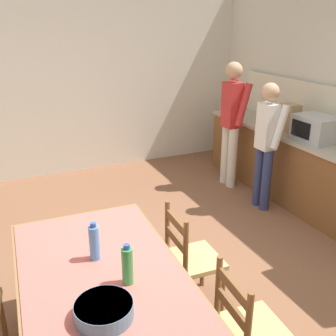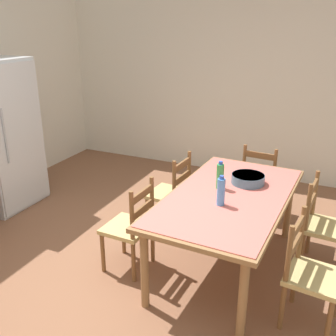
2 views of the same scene
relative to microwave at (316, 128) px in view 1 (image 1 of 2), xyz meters
name	(u,v)px [view 1 (image 1 of 2)]	position (x,y,z in m)	size (l,w,h in m)	color
ground_plane	(174,283)	(0.69, -2.21, -1.04)	(8.32, 8.32, 0.00)	brown
wall_left	(81,77)	(-2.57, -2.21, 0.41)	(0.12, 5.20, 2.90)	silver
kitchen_counter	(289,164)	(-0.40, 0.02, -0.59)	(2.95, 0.66, 0.89)	brown
counter_splashback	(315,107)	(-0.40, 0.33, 0.15)	(2.91, 0.03, 0.60)	#EFE8CB
microwave	(316,128)	(0.00, 0.00, 0.00)	(0.50, 0.39, 0.30)	#B2B7BC
paper_bag	(290,118)	(-0.45, -0.01, 0.03)	(0.24, 0.16, 0.36)	tan
dining_table	(105,289)	(1.39, -3.02, -0.35)	(1.93, 1.10, 0.77)	olive
bottle_near_centre	(94,242)	(1.15, -3.01, -0.15)	(0.07, 0.07, 0.27)	#4C8ED6
bottle_off_centre	(127,265)	(1.49, -2.90, -0.15)	(0.07, 0.07, 0.27)	green
serving_bowl	(104,310)	(1.72, -3.12, -0.22)	(0.32, 0.32, 0.09)	slate
chair_side_far_right	(249,331)	(1.85, -2.24, -0.60)	(0.45, 0.43, 0.91)	brown
chair_side_far_left	(191,259)	(1.00, -2.20, -0.60)	(0.44, 0.42, 0.91)	brown
person_at_sink	(232,119)	(-1.05, -0.50, -0.06)	(0.44, 0.30, 1.74)	silver
person_at_counter	(266,140)	(-0.25, -0.52, -0.15)	(0.40, 0.27, 1.59)	navy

